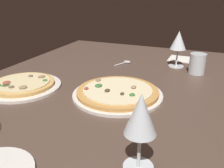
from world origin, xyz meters
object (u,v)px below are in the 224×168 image
(water_glass, at_px, (197,65))
(pizza_side, at_px, (23,85))
(wine_glass_far, at_px, (178,42))
(wine_glass_near, at_px, (141,117))
(pizza_main, at_px, (118,93))
(paper_menu, at_px, (185,59))
(spoon, at_px, (125,62))

(water_glass, bearing_deg, pizza_side, 125.32)
(pizza_side, relative_size, wine_glass_far, 1.68)
(pizza_side, xyz_separation_m, wine_glass_near, (-0.26, -0.55, 0.11))
(pizza_main, bearing_deg, water_glass, -33.85)
(wine_glass_far, distance_m, water_glass, 0.15)
(paper_menu, bearing_deg, pizza_main, 165.34)
(water_glass, distance_m, paper_menu, 0.23)
(water_glass, bearing_deg, spoon, 85.50)
(pizza_main, bearing_deg, paper_menu, -16.69)
(pizza_side, height_order, paper_menu, pizza_side)
(water_glass, xyz_separation_m, paper_menu, (0.21, 0.07, -0.04))
(water_glass, bearing_deg, wine_glass_far, 55.56)
(pizza_main, xyz_separation_m, paper_menu, (0.58, -0.17, -0.01))
(wine_glass_near, bearing_deg, wine_glass_far, 2.45)
(paper_menu, distance_m, spoon, 0.33)
(wine_glass_near, xyz_separation_m, paper_menu, (0.91, 0.00, -0.12))
(pizza_side, xyz_separation_m, spoon, (0.46, -0.26, -0.01))
(pizza_main, distance_m, wine_glass_near, 0.40)
(wine_glass_far, xyz_separation_m, wine_glass_near, (-0.77, -0.03, 0.00))
(pizza_side, distance_m, wine_glass_near, 0.62)
(pizza_main, height_order, water_glass, water_glass)
(paper_menu, bearing_deg, pizza_side, 141.97)
(water_glass, xyz_separation_m, spoon, (0.03, 0.35, -0.04))
(pizza_side, xyz_separation_m, water_glass, (0.44, -0.62, 0.03))
(pizza_side, bearing_deg, water_glass, -54.68)
(pizza_main, distance_m, water_glass, 0.44)
(water_glass, bearing_deg, wine_glass_near, 174.46)
(pizza_side, height_order, wine_glass_far, wine_glass_far)
(pizza_main, distance_m, spoon, 0.41)
(pizza_main, xyz_separation_m, spoon, (0.39, 0.11, -0.01))
(water_glass, height_order, paper_menu, water_glass)
(pizza_main, relative_size, spoon, 3.05)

